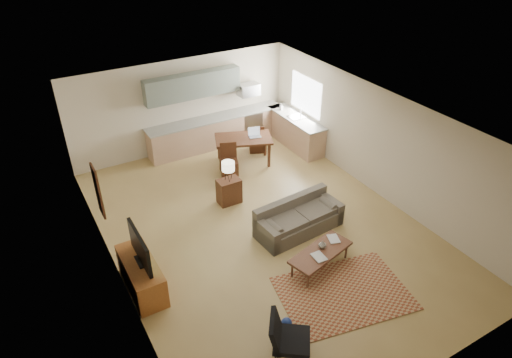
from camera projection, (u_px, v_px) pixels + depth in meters
room at (263, 177)px, 9.70m from camera, size 9.00×9.00×9.00m
kitchen_counter_back at (217, 131)px, 13.62m from camera, size 4.26×0.64×0.92m
kitchen_counter_right at (296, 131)px, 13.62m from camera, size 0.64×2.26×0.92m
kitchen_range at (249, 124)px, 14.09m from camera, size 0.62×0.62×0.90m
kitchen_microwave at (248, 90)px, 13.52m from camera, size 0.62×0.40×0.35m
upper_cabinets at (193, 85)px, 12.68m from camera, size 2.80×0.34×0.70m
window_right at (306, 95)px, 13.17m from camera, size 0.02×1.40×1.05m
wall_art_left at (98, 191)px, 8.89m from camera, size 0.06×0.42×1.10m
triptych at (178, 93)px, 12.72m from camera, size 1.70×0.04×0.50m
rug at (344, 293)px, 8.69m from camera, size 2.69×2.10×0.02m
sofa at (299, 218)px, 10.14m from camera, size 2.14×1.06×0.72m
coffee_table at (320, 259)px, 9.20m from camera, size 1.50×0.89×0.43m
book_a at (314, 259)px, 8.88m from camera, size 0.25×0.32×0.03m
book_b at (328, 240)px, 9.38m from camera, size 0.40×0.43×0.02m
vase at (322, 244)px, 9.15m from camera, size 0.20×0.20×0.17m
armchair at (292, 337)px, 7.36m from camera, size 0.96×0.96×0.79m
tv_credenza at (142, 275)px, 8.64m from camera, size 0.55×1.43×0.66m
tv at (140, 248)px, 8.32m from camera, size 0.11×1.10×0.66m
console_table at (229, 191)px, 11.12m from camera, size 0.55×0.37×0.64m
table_lamp at (228, 171)px, 10.81m from camera, size 0.33×0.33×0.51m
dining_table at (244, 150)px, 12.74m from camera, size 1.76×1.39×0.78m
dining_chair_near at (229, 161)px, 12.09m from camera, size 0.58×0.59×0.92m
dining_chair_far at (256, 137)px, 13.34m from camera, size 0.55×0.56×0.86m
laptop at (255, 133)px, 12.53m from camera, size 0.38×0.32×0.25m
soap_bottle at (281, 107)px, 13.76m from camera, size 0.11×0.11×0.19m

